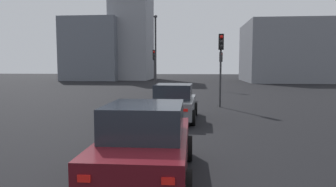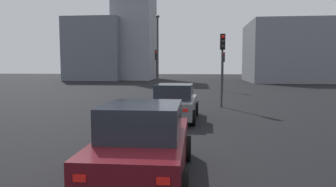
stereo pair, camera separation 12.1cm
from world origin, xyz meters
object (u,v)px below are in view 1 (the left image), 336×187
car_grey_lead (174,103)px  traffic_light_far_left (154,62)px  traffic_light_near_right (221,55)px  traffic_light_near_left (221,63)px  street_lamp_kerbside (156,47)px  car_maroon_second (146,143)px

car_grey_lead → traffic_light_far_left: 14.63m
car_grey_lead → traffic_light_far_left: bearing=13.2°
traffic_light_near_right → traffic_light_near_left: bearing=172.4°
traffic_light_near_right → street_lamp_kerbside: bearing=-154.3°
traffic_light_near_left → traffic_light_far_left: 6.28m
car_grey_lead → traffic_light_near_right: (4.30, -2.40, 2.27)m
car_maroon_second → traffic_light_far_left: 21.61m
car_maroon_second → street_lamp_kerbside: size_ratio=0.61×
car_grey_lead → traffic_light_near_right: bearing=-27.1°
car_maroon_second → car_grey_lead: bearing=-1.4°
traffic_light_near_left → car_maroon_second: bearing=-13.8°
traffic_light_near_right → traffic_light_far_left: bearing=-155.2°
car_maroon_second → traffic_light_near_right: (11.44, -2.49, 2.25)m
car_maroon_second → traffic_light_far_left: (21.35, 2.72, 1.99)m
traffic_light_near_left → street_lamp_kerbside: size_ratio=0.53×
car_grey_lead → car_maroon_second: size_ratio=0.99×
traffic_light_far_left → street_lamp_kerbside: 1.52m
traffic_light_near_left → car_grey_lead: bearing=-17.3°
traffic_light_near_left → street_lamp_kerbside: (-2.11, 5.92, 1.42)m
traffic_light_near_left → street_lamp_kerbside: street_lamp_kerbside is taller
car_maroon_second → street_lamp_kerbside: (20.58, 2.50, 3.28)m
car_grey_lead → traffic_light_near_right: traffic_light_near_right is taller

